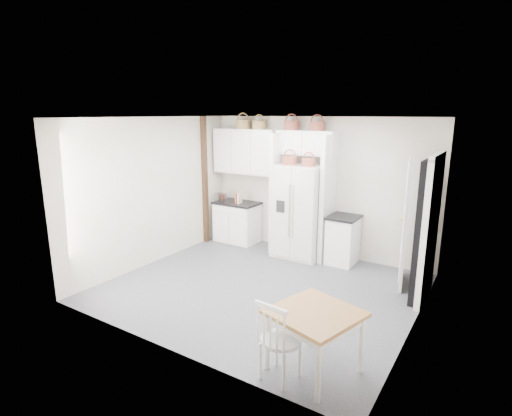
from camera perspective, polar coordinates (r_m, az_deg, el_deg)
The scene contains 28 objects.
floor at distance 6.37m, azimuth 0.73°, elevation -11.28°, with size 4.50×4.50×0.00m, color #3D3E49.
ceiling at distance 5.79m, azimuth 0.81°, elevation 12.80°, with size 4.50×4.50×0.00m, color white.
wall_back at distance 7.68m, azimuth 8.64°, elevation 3.06°, with size 4.50×4.50×0.00m, color #BCAF9A.
wall_left at distance 7.35m, azimuth -14.33°, elevation 2.33°, with size 4.00×4.00×0.00m, color #BCAF9A.
wall_right at distance 5.17m, azimuth 22.53°, elevation -2.92°, with size 4.00×4.00×0.00m, color #BCAF9A.
refrigerator at distance 7.50m, azimuth 6.32°, elevation -0.44°, with size 0.90×0.73×1.75m, color silver.
base_cab_left at distance 8.42m, azimuth -2.72°, elevation -2.11°, with size 0.88×0.56×0.81m, color white.
base_cab_right at distance 7.38m, azimuth 12.29°, elevation -4.59°, with size 0.48×0.57×0.84m, color white.
dining_table at distance 4.44m, azimuth 8.28°, elevation -18.30°, with size 0.81×0.81×0.68m, color brown.
windsor_chair at distance 4.25m, azimuth 3.50°, elevation -18.36°, with size 0.42×0.38×0.85m, color white.
counter_left at distance 8.32m, azimuth -2.75°, elevation 0.72°, with size 0.92×0.59×0.04m, color black.
counter_right at distance 7.26m, azimuth 12.46°, elevation -1.31°, with size 0.51×0.61×0.04m, color black.
toaster at distance 8.41m, azimuth -5.06°, elevation 1.55°, with size 0.25×0.14×0.17m, color silver.
cookbook_red at distance 8.19m, azimuth -2.71°, elevation 1.43°, with size 0.03×0.15×0.22m, color #BC3F2A.
cookbook_cream at distance 8.15m, azimuth -2.34°, elevation 1.42°, with size 0.03×0.15×0.23m, color beige.
basket_upper_b at distance 8.18m, azimuth -1.87°, elevation 11.86°, with size 0.30×0.30×0.18m, color olive.
basket_upper_c at distance 7.97m, azimuth 0.45°, elevation 11.76°, with size 0.28×0.28×0.16m, color olive.
basket_bridge_a at distance 7.62m, azimuth 5.09°, elevation 11.65°, with size 0.29×0.29×0.16m, color brown.
basket_bridge_b at distance 7.39m, azimuth 8.70°, elevation 11.48°, with size 0.28×0.28×0.16m, color brown.
basket_fridge_a at distance 7.33m, azimuth 4.83°, elevation 6.79°, with size 0.27×0.27×0.15m, color brown.
basket_fridge_b at distance 7.17m, azimuth 7.52°, elevation 6.52°, with size 0.25×0.25×0.13m, color brown.
upper_cabinet at distance 8.17m, azimuth -1.44°, elevation 8.08°, with size 1.40×0.34×0.90m, color white.
bridge_cabinet at distance 7.49m, azimuth 7.27°, elevation 9.21°, with size 1.12×0.34×0.45m, color white.
fridge_panel_left at distance 7.74m, azimuth 3.23°, elevation 2.14°, with size 0.08×0.60×2.30m, color white.
fridge_panel_right at distance 7.31m, azimuth 10.22°, elevation 1.26°, with size 0.08×0.60×2.30m, color white.
trim_post at distance 8.29m, azimuth -7.31°, elevation 3.86°, with size 0.09×0.09×2.60m, color black.
doorway_void at distance 6.21m, azimuth 23.16°, elevation -2.98°, with size 0.18×0.85×2.05m, color black.
door_slab at distance 6.59m, azimuth 20.58°, elevation -1.84°, with size 0.80×0.04×2.05m, color white.
Camera 1 is at (3.04, -4.93, 2.67)m, focal length 28.00 mm.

